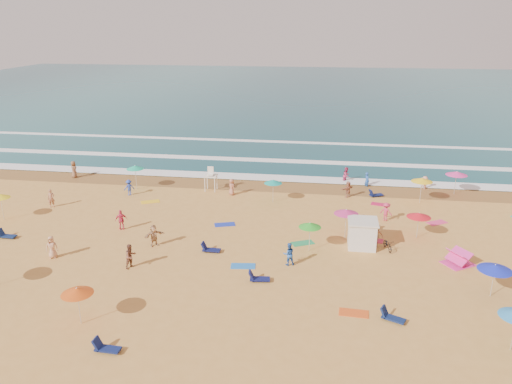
# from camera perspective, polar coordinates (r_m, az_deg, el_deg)

# --- Properties ---
(ground) EXTENTS (220.00, 220.00, 0.00)m
(ground) POSITION_cam_1_polar(r_m,az_deg,el_deg) (39.69, 1.72, -4.98)
(ground) COLOR gold
(ground) RESTS_ON ground
(ocean) EXTENTS (220.00, 140.00, 0.18)m
(ocean) POSITION_cam_1_polar(r_m,az_deg,el_deg) (121.20, 6.45, 11.20)
(ocean) COLOR #0C4756
(ocean) RESTS_ON ground
(wet_sand) EXTENTS (220.00, 220.00, 0.00)m
(wet_sand) POSITION_cam_1_polar(r_m,az_deg,el_deg) (51.31, 3.35, 0.64)
(wet_sand) COLOR olive
(wet_sand) RESTS_ON ground
(surf_foam) EXTENTS (200.00, 18.70, 0.05)m
(surf_foam) POSITION_cam_1_polar(r_m,az_deg,el_deg) (59.70, 4.11, 3.36)
(surf_foam) COLOR white
(surf_foam) RESTS_ON ground
(cabana) EXTENTS (2.00, 2.00, 2.00)m
(cabana) POSITION_cam_1_polar(r_m,az_deg,el_deg) (38.22, 12.02, -4.75)
(cabana) COLOR silver
(cabana) RESTS_ON ground
(cabana_roof) EXTENTS (2.20, 2.20, 0.12)m
(cabana_roof) POSITION_cam_1_polar(r_m,az_deg,el_deg) (37.82, 12.13, -3.28)
(cabana_roof) COLOR silver
(cabana_roof) RESTS_ON cabana
(bicycle) EXTENTS (0.94, 1.67, 0.83)m
(bicycle) POSITION_cam_1_polar(r_m,az_deg,el_deg) (38.38, 14.83, -5.84)
(bicycle) COLOR black
(bicycle) RESTS_ON ground
(lifeguard_stand) EXTENTS (1.20, 1.20, 2.10)m
(lifeguard_stand) POSITION_cam_1_polar(r_m,az_deg,el_deg) (49.91, -5.18, 1.33)
(lifeguard_stand) COLOR white
(lifeguard_stand) RESTS_ON ground
(beach_umbrellas) EXTENTS (55.38, 28.04, 0.74)m
(beach_umbrellas) POSITION_cam_1_polar(r_m,az_deg,el_deg) (37.78, 9.71, -3.05)
(beach_umbrellas) COLOR #13A091
(beach_umbrellas) RESTS_ON ground
(loungers) EXTENTS (54.59, 27.32, 0.34)m
(loungers) POSITION_cam_1_polar(r_m,az_deg,el_deg) (36.35, 9.55, -7.31)
(loungers) COLOR navy
(loungers) RESTS_ON ground
(towels) EXTENTS (38.61, 24.91, 0.03)m
(towels) POSITION_cam_1_polar(r_m,az_deg,el_deg) (38.39, -1.02, -5.81)
(towels) COLOR #C64618
(towels) RESTS_ON ground
(popup_tents) EXTENTS (10.25, 11.78, 1.20)m
(popup_tents) POSITION_cam_1_polar(r_m,az_deg,el_deg) (43.03, 25.83, -4.15)
(popup_tents) COLOR #E53294
(popup_tents) RESTS_ON ground
(beachgoers) EXTENTS (38.00, 23.02, 2.09)m
(beachgoers) POSITION_cam_1_polar(r_m,az_deg,el_deg) (43.74, -0.97, -1.52)
(beachgoers) COLOR brown
(beachgoers) RESTS_ON ground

